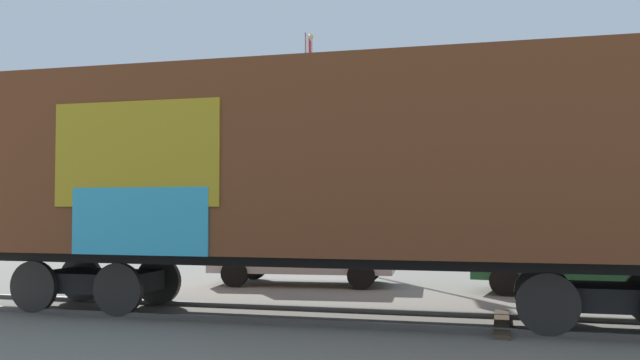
{
  "coord_description": "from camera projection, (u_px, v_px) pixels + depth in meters",
  "views": [
    {
      "loc": [
        4.02,
        -11.21,
        1.88
      ],
      "look_at": [
        -0.11,
        1.62,
        2.42
      ],
      "focal_mm": 38.53,
      "sensor_mm": 36.0,
      "label": 1
    }
  ],
  "objects": [
    {
      "name": "parked_car_green",
      "position": [
        579.0,
        257.0,
        14.78
      ],
      "size": [
        4.7,
        2.17,
        1.57
      ],
      "color": "#1E5933",
      "rests_on": "ground_plane"
    },
    {
      "name": "parked_car_silver",
      "position": [
        303.0,
        249.0,
        16.85
      ],
      "size": [
        4.64,
        2.46,
        1.69
      ],
      "color": "#B7BABF",
      "rests_on": "ground_plane"
    },
    {
      "name": "ground_plane",
      "position": [
        298.0,
        317.0,
        11.82
      ],
      "size": [
        260.0,
        260.0,
        0.0
      ],
      "primitive_type": "plane",
      "color": "slate"
    },
    {
      "name": "hillside",
      "position": [
        498.0,
        172.0,
        70.17
      ],
      "size": [
        149.5,
        39.73,
        14.79
      ],
      "color": "gray",
      "rests_on": "ground_plane"
    },
    {
      "name": "flagpole",
      "position": [
        310.0,
        117.0,
        23.29
      ],
      "size": [
        0.35,
        1.37,
        7.85
      ],
      "color": "silver",
      "rests_on": "ground_plane"
    },
    {
      "name": "track",
      "position": [
        340.0,
        316.0,
        11.6
      ],
      "size": [
        60.0,
        4.9,
        0.08
      ],
      "color": "#4C4742",
      "rests_on": "ground_plane"
    },
    {
      "name": "freight_car",
      "position": [
        326.0,
        166.0,
        11.76
      ],
      "size": [
        13.61,
        3.45,
        4.49
      ],
      "color": "brown",
      "rests_on": "ground_plane"
    }
  ]
}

